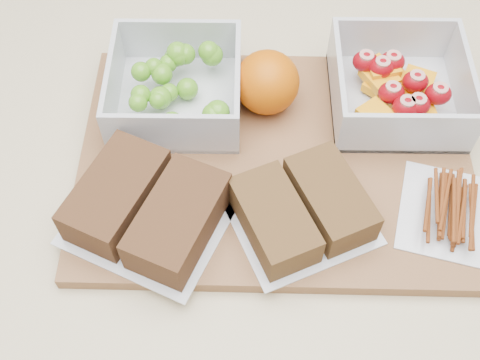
{
  "coord_description": "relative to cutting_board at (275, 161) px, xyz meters",
  "views": [
    {
      "loc": [
        -0.01,
        -0.35,
        1.44
      ],
      "look_at": [
        -0.01,
        -0.01,
        0.93
      ],
      "focal_mm": 45.0,
      "sensor_mm": 36.0,
      "label": 1
    }
  ],
  "objects": [
    {
      "name": "sandwich_bag_left",
      "position": [
        -0.13,
        -0.08,
        0.03
      ],
      "size": [
        0.19,
        0.18,
        0.05
      ],
      "color": "silver",
      "rests_on": "cutting_board"
    },
    {
      "name": "cutting_board",
      "position": [
        0.0,
        0.0,
        0.0
      ],
      "size": [
        0.42,
        0.3,
        0.02
      ],
      "primitive_type": "cube",
      "rotation": [
        0.0,
        0.0,
        -0.01
      ],
      "color": "brown",
      "rests_on": "counter"
    },
    {
      "name": "grape_container",
      "position": [
        -0.11,
        0.08,
        0.03
      ],
      "size": [
        0.14,
        0.14,
        0.06
      ],
      "color": "silver",
      "rests_on": "cutting_board"
    },
    {
      "name": "pretzel_bag",
      "position": [
        0.17,
        -0.07,
        0.02
      ],
      "size": [
        0.11,
        0.13,
        0.02
      ],
      "color": "silver",
      "rests_on": "cutting_board"
    },
    {
      "name": "fruit_container",
      "position": [
        0.14,
        0.08,
        0.03
      ],
      "size": [
        0.14,
        0.14,
        0.06
      ],
      "color": "silver",
      "rests_on": "cutting_board"
    },
    {
      "name": "sandwich_bag_center",
      "position": [
        0.02,
        -0.08,
        0.03
      ],
      "size": [
        0.17,
        0.16,
        0.04
      ],
      "color": "silver",
      "rests_on": "cutting_board"
    },
    {
      "name": "orange",
      "position": [
        -0.01,
        0.07,
        0.04
      ],
      "size": [
        0.07,
        0.07,
        0.07
      ],
      "primitive_type": "sphere",
      "color": "#D55E05",
      "rests_on": "cutting_board"
    },
    {
      "name": "counter",
      "position": [
        -0.02,
        -0.03,
        -0.46
      ],
      "size": [
        1.2,
        0.9,
        0.9
      ],
      "primitive_type": "cube",
      "color": "beige",
      "rests_on": "ground"
    }
  ]
}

